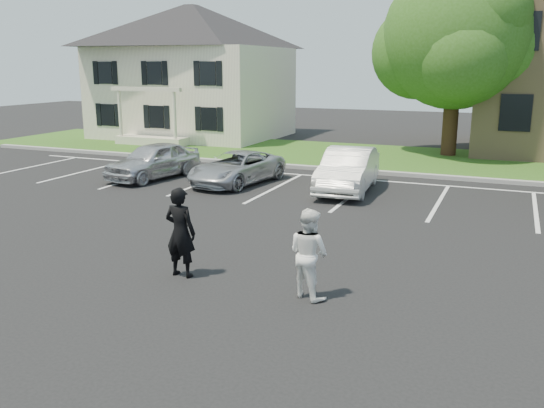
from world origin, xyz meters
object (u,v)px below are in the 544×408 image
object	(u,v)px
man_black_suit	(180,232)
man_white_shirt	(309,253)
car_white_sedan	(348,170)
tree	(459,39)
car_silver_minivan	(237,168)
car_silver_west	(153,160)
house	(193,72)

from	to	relation	value
man_black_suit	man_white_shirt	size ratio (longest dim) A/B	1.10
man_white_shirt	car_white_sedan	distance (m)	9.49
tree	car_silver_minivan	xyz separation A→B (m)	(-6.50, -9.74, -4.77)
car_silver_west	car_white_sedan	distance (m)	7.47
man_black_suit	man_white_shirt	distance (m)	2.76
tree	car_silver_west	world-z (taller)	tree
man_black_suit	man_white_shirt	xyz separation A→B (m)	(2.76, -0.02, -0.08)
car_white_sedan	tree	bearing A→B (deg)	70.63
house	car_white_sedan	xyz separation A→B (m)	(12.67, -11.43, -3.10)
house	man_black_suit	xyz separation A→B (m)	(11.72, -20.73, -2.90)
house	car_silver_west	size ratio (longest dim) A/B	2.55
man_white_shirt	car_silver_west	bearing A→B (deg)	-18.56
man_black_suit	car_silver_minivan	bearing A→B (deg)	-68.37
tree	car_white_sedan	xyz separation A→B (m)	(-2.44, -9.38, -4.62)
car_silver_minivan	car_silver_west	bearing A→B (deg)	-165.39
house	man_black_suit	size ratio (longest dim) A/B	5.53
house	man_white_shirt	world-z (taller)	house
tree	car_silver_west	distance (m)	14.84
house	man_black_suit	distance (m)	23.99
car_silver_west	car_silver_minivan	xyz separation A→B (m)	(3.38, 0.30, -0.11)
man_white_shirt	car_white_sedan	xyz separation A→B (m)	(-1.81, 9.32, -0.12)
car_silver_west	car_silver_minivan	world-z (taller)	car_silver_west
man_black_suit	car_white_sedan	world-z (taller)	man_black_suit
tree	man_black_suit	bearing A→B (deg)	-100.29
house	car_silver_west	distance (m)	13.55
house	tree	world-z (taller)	tree
house	car_white_sedan	world-z (taller)	house
tree	house	bearing A→B (deg)	172.27
tree	car_white_sedan	world-z (taller)	tree
tree	man_black_suit	xyz separation A→B (m)	(-3.39, -18.68, -4.42)
house	car_silver_minivan	bearing A→B (deg)	-53.88
car_silver_minivan	house	bearing A→B (deg)	135.62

